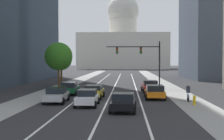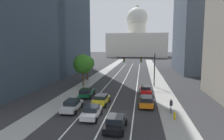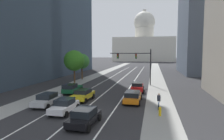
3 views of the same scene
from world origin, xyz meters
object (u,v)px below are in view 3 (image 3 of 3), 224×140
at_px(fire_hydrant, 160,111).
at_px(car_orange, 133,96).
at_px(car_yellow, 83,94).
at_px(car_green, 72,88).
at_px(car_white, 64,106).
at_px(car_silver, 47,99).
at_px(street_tree_mid_left, 74,61).
at_px(car_red, 137,87).
at_px(street_tree_near_left, 82,61).
at_px(cyclist, 159,101).
at_px(capitol_building, 144,45).
at_px(car_black, 84,117).
at_px(traffic_signal_mast, 137,60).

bearing_deg(fire_hydrant, car_orange, 124.25).
bearing_deg(car_yellow, car_green, 43.10).
height_order(car_white, fire_hydrant, car_white).
height_order(car_silver, street_tree_mid_left, street_tree_mid_left).
bearing_deg(car_yellow, car_red, -39.51).
xyz_separation_m(car_yellow, car_green, (-3.22, 3.73, 0.04)).
distance_m(car_silver, car_yellow, 4.61).
distance_m(car_orange, street_tree_mid_left, 18.21).
distance_m(car_green, fire_hydrant, 15.26).
distance_m(car_red, car_white, 14.26).
distance_m(car_orange, fire_hydrant, 5.64).
height_order(car_silver, car_white, car_white).
bearing_deg(fire_hydrant, street_tree_near_left, 125.49).
bearing_deg(car_silver, car_green, -1.88).
bearing_deg(cyclist, car_green, 71.20).
distance_m(capitol_building, car_silver, 132.19).
relative_size(car_black, fire_hydrant, 4.49).
bearing_deg(capitol_building, car_black, -89.32).
bearing_deg(car_orange, car_red, 0.32).
distance_m(capitol_building, fire_hydrant, 133.59).
xyz_separation_m(car_orange, car_yellow, (-6.45, -0.13, -0.01)).
xyz_separation_m(car_silver, car_yellow, (3.22, 3.29, 0.01)).
relative_size(car_red, cyclist, 2.62).
xyz_separation_m(car_yellow, car_white, (0.00, -5.51, -0.00)).
bearing_deg(cyclist, street_tree_near_left, 43.60).
height_order(car_silver, car_orange, car_orange).
height_order(car_black, fire_hydrant, car_black).
relative_size(car_green, car_black, 1.10).
height_order(car_yellow, cyclist, cyclist).
distance_m(car_orange, street_tree_near_left, 24.07).
height_order(car_yellow, car_red, car_red).
relative_size(cyclist, street_tree_near_left, 0.29).
height_order(car_silver, cyclist, cyclist).
distance_m(capitol_building, car_red, 121.74).
xyz_separation_m(car_orange, fire_hydrant, (3.17, -4.65, -0.31)).
xyz_separation_m(capitol_building, car_yellow, (-1.61, -128.29, -11.67)).
relative_size(capitol_building, car_black, 10.75).
distance_m(traffic_signal_mast, fire_hydrant, 19.38).
distance_m(car_silver, car_red, 14.27).
bearing_deg(car_black, car_silver, 54.09).
height_order(car_yellow, street_tree_near_left, street_tree_near_left).
bearing_deg(traffic_signal_mast, car_green, -131.55).
relative_size(capitol_building, street_tree_near_left, 7.33).
distance_m(car_silver, car_white, 3.92).
xyz_separation_m(car_orange, traffic_signal_mast, (-0.56, 13.86, 4.01)).
bearing_deg(fire_hydrant, car_yellow, 154.83).
xyz_separation_m(capitol_building, fire_hydrant, (8.00, -132.81, -11.97)).
xyz_separation_m(car_orange, cyclist, (3.11, -2.05, 0.08)).
distance_m(car_orange, traffic_signal_mast, 14.45).
distance_m(car_red, car_black, 15.94).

